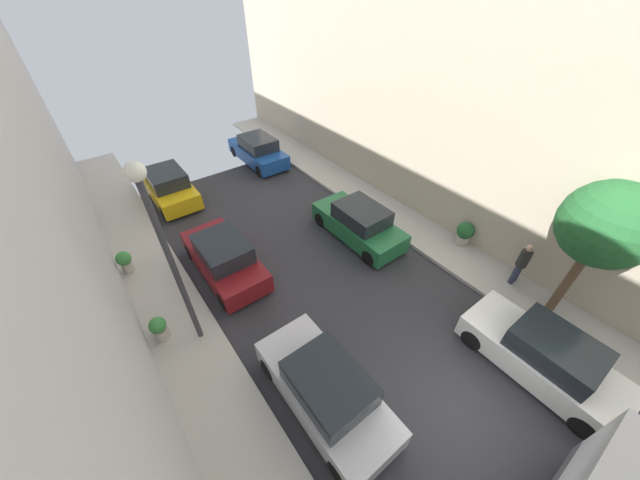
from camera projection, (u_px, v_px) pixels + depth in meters
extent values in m
plane|color=#2D2D33|center=(462.00, 412.00, 8.67)|extent=(32.00, 32.00, 0.00)
cube|color=#B7B2A8|center=(553.00, 317.00, 10.92)|extent=(2.00, 44.00, 0.15)
cube|color=silver|center=(325.00, 391.00, 8.54)|extent=(1.76, 4.20, 0.76)
cube|color=#1E2328|center=(329.00, 383.00, 8.00)|extent=(1.56, 2.10, 0.64)
cylinder|color=black|center=(269.00, 368.00, 9.28)|extent=(0.22, 0.64, 0.64)
cylinder|color=black|center=(314.00, 339.00, 9.99)|extent=(0.22, 0.64, 0.64)
cylinder|color=black|center=(340.00, 472.00, 7.38)|extent=(0.22, 0.64, 0.64)
cylinder|color=black|center=(388.00, 427.00, 8.10)|extent=(0.22, 0.64, 0.64)
cube|color=maroon|center=(224.00, 260.00, 12.29)|extent=(1.76, 4.20, 0.76)
cube|color=#1E2328|center=(223.00, 249.00, 11.75)|extent=(1.56, 2.10, 0.64)
cylinder|color=black|center=(191.00, 251.00, 13.03)|extent=(0.22, 0.64, 0.64)
cylinder|color=black|center=(227.00, 236.00, 13.75)|extent=(0.22, 0.64, 0.64)
cylinder|color=black|center=(224.00, 300.00, 11.14)|extent=(0.22, 0.64, 0.64)
cylinder|color=black|center=(264.00, 280.00, 11.85)|extent=(0.22, 0.64, 0.64)
cube|color=gold|center=(169.00, 189.00, 16.19)|extent=(1.76, 4.20, 0.76)
cube|color=#1E2328|center=(166.00, 177.00, 15.65)|extent=(1.56, 2.10, 0.64)
cylinder|color=black|center=(146.00, 185.00, 16.93)|extent=(0.22, 0.64, 0.64)
cylinder|color=black|center=(176.00, 176.00, 17.64)|extent=(0.22, 0.64, 0.64)
cylinder|color=black|center=(165.00, 213.00, 15.03)|extent=(0.22, 0.64, 0.64)
cylinder|color=black|center=(198.00, 201.00, 15.75)|extent=(0.22, 0.64, 0.64)
cube|color=white|center=(540.00, 358.00, 9.26)|extent=(1.76, 4.20, 0.76)
cube|color=#1E2328|center=(557.00, 348.00, 8.72)|extent=(1.56, 2.10, 0.64)
cylinder|color=black|center=(472.00, 339.00, 9.99)|extent=(0.22, 0.64, 0.64)
cylinder|color=black|center=(500.00, 314.00, 10.71)|extent=(0.22, 0.64, 0.64)
cylinder|color=black|center=(584.00, 427.00, 8.10)|extent=(0.22, 0.64, 0.64)
cylinder|color=black|center=(609.00, 389.00, 8.82)|extent=(0.22, 0.64, 0.64)
cube|color=#1E6638|center=(358.00, 226.00, 13.90)|extent=(1.76, 4.20, 0.76)
cube|color=#1E2328|center=(362.00, 214.00, 13.36)|extent=(1.56, 2.10, 0.64)
cylinder|color=black|center=(321.00, 219.00, 14.64)|extent=(0.22, 0.64, 0.64)
cylinder|color=black|center=(348.00, 207.00, 15.35)|extent=(0.22, 0.64, 0.64)
cylinder|color=black|center=(369.00, 258.00, 12.75)|extent=(0.22, 0.64, 0.64)
cylinder|color=black|center=(397.00, 242.00, 13.46)|extent=(0.22, 0.64, 0.64)
cube|color=#194799|center=(258.00, 153.00, 19.19)|extent=(1.76, 4.20, 0.76)
cube|color=#1E2328|center=(258.00, 143.00, 18.64)|extent=(1.56, 2.10, 0.64)
cylinder|color=black|center=(235.00, 151.00, 19.92)|extent=(0.22, 0.64, 0.64)
cylinder|color=black|center=(258.00, 145.00, 20.64)|extent=(0.22, 0.64, 0.64)
cylinder|color=black|center=(260.00, 171.00, 18.03)|extent=(0.22, 0.64, 0.64)
cylinder|color=black|center=(284.00, 163.00, 18.75)|extent=(0.22, 0.64, 0.64)
cylinder|color=#2D334C|center=(514.00, 275.00, 11.72)|extent=(0.18, 0.18, 0.82)
cylinder|color=#2D334C|center=(518.00, 272.00, 11.82)|extent=(0.18, 0.18, 0.82)
cylinder|color=#262626|center=(524.00, 258.00, 11.30)|extent=(0.36, 0.36, 0.64)
sphere|color=tan|center=(530.00, 248.00, 11.00)|extent=(0.24, 0.24, 0.24)
cylinder|color=brown|center=(568.00, 281.00, 10.26)|extent=(0.26, 0.26, 2.62)
sphere|color=#23602D|center=(608.00, 225.00, 8.82)|extent=(2.44, 2.44, 2.44)
cylinder|color=#B2A899|center=(128.00, 267.00, 12.30)|extent=(0.37, 0.37, 0.44)
sphere|color=#38843D|center=(123.00, 258.00, 12.02)|extent=(0.52, 0.52, 0.52)
cylinder|color=#B2A899|center=(162.00, 333.00, 10.11)|extent=(0.43, 0.43, 0.42)
sphere|color=#38843D|center=(157.00, 325.00, 9.84)|extent=(0.50, 0.50, 0.50)
cylinder|color=#B2A899|center=(462.00, 239.00, 13.52)|extent=(0.51, 0.51, 0.41)
sphere|color=#23602D|center=(465.00, 230.00, 13.21)|extent=(0.67, 0.67, 0.67)
cylinder|color=#333338|center=(176.00, 274.00, 8.54)|extent=(0.16, 0.16, 5.47)
sphere|color=white|center=(135.00, 172.00, 6.63)|extent=(0.44, 0.44, 0.44)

